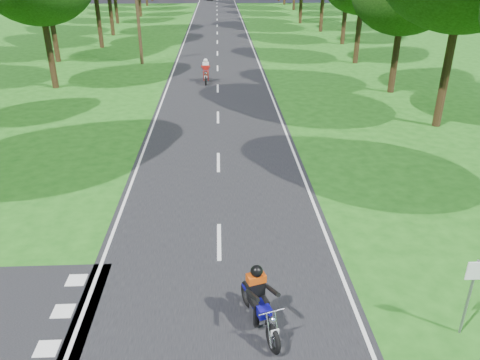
{
  "coord_description": "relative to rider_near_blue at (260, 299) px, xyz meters",
  "views": [
    {
      "loc": [
        0.09,
        -9.91,
        7.81
      ],
      "look_at": [
        0.72,
        4.0,
        1.1
      ],
      "focal_mm": 35.0,
      "sensor_mm": 36.0,
      "label": 1
    }
  ],
  "objects": [
    {
      "name": "ground",
      "position": [
        -0.91,
        1.62,
        -0.81
      ],
      "size": [
        160.0,
        160.0,
        0.0
      ],
      "primitive_type": "plane",
      "color": "#1A5112",
      "rests_on": "ground"
    },
    {
      "name": "rider_far_red",
      "position": [
        -1.69,
        23.24,
        0.0
      ],
      "size": [
        0.64,
        1.89,
        1.57
      ],
      "primitive_type": null,
      "rotation": [
        0.0,
        0.0,
        0.01
      ],
      "color": "#AF260D",
      "rests_on": "main_road"
    },
    {
      "name": "rider_near_blue",
      "position": [
        0.0,
        0.0,
        0.0
      ],
      "size": [
        1.17,
        1.99,
        1.57
      ],
      "primitive_type": null,
      "rotation": [
        0.0,
        0.0,
        0.31
      ],
      "color": "#100E9C",
      "rests_on": "main_road"
    },
    {
      "name": "road_sign",
      "position": [
        4.59,
        -0.39,
        0.54
      ],
      "size": [
        0.45,
        0.07,
        2.0
      ],
      "color": "slate",
      "rests_on": "ground"
    },
    {
      "name": "telegraph_pole",
      "position": [
        -6.91,
        29.62,
        3.27
      ],
      "size": [
        1.2,
        0.26,
        8.0
      ],
      "color": "#382616",
      "rests_on": "ground"
    },
    {
      "name": "road_markings",
      "position": [
        -1.05,
        49.75,
        -0.78
      ],
      "size": [
        7.4,
        140.0,
        0.01
      ],
      "color": "silver",
      "rests_on": "main_road"
    },
    {
      "name": "main_road",
      "position": [
        -0.91,
        51.62,
        -0.8
      ],
      "size": [
        7.0,
        140.0,
        0.02
      ],
      "primitive_type": "cube",
      "color": "black",
      "rests_on": "ground"
    }
  ]
}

